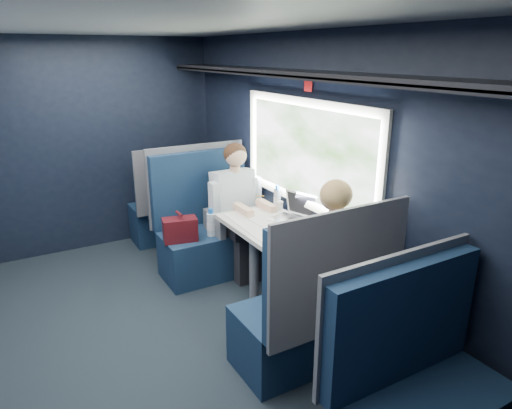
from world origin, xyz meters
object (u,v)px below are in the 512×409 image
man (238,204)px  cup (279,206)px  bottle_small (277,198)px  seat_bay_far (313,314)px  woman (328,256)px  table (270,234)px  seat_row_front (176,207)px  seat_bay_near (208,232)px  laptop (296,213)px  seat_row_back (418,398)px

man → cup: size_ratio=16.42×
bottle_small → seat_bay_far: bearing=-111.3°
woman → seat_bay_far: bearing=-146.2°
table → man: man is taller
man → seat_row_front: bearing=102.8°
seat_bay_near → man: size_ratio=0.95×
seat_bay_far → laptop: 1.05m
seat_bay_near → seat_bay_far: 1.74m
seat_bay_far → seat_row_front: seat_bay_far is taller
table → seat_row_back: 1.82m
laptop → cup: size_ratio=4.99×
seat_row_front → seat_row_back: bearing=-90.0°
seat_row_front → laptop: size_ratio=2.89×
seat_bay_near → table: bearing=-77.4°
seat_row_front → man: bearing=-77.2°
table → seat_row_front: (-0.18, 1.80, -0.25)m
seat_row_front → cup: 1.61m
cup → bottle_small: bearing=83.6°
cup → seat_row_front: bearing=107.6°
seat_bay_far → seat_row_back: 0.92m
seat_bay_far → bottle_small: seat_bay_far is taller
seat_row_back → woman: woman is taller
seat_bay_far → seat_row_front: bearing=90.0°
table → seat_row_back: (-0.18, -1.80, -0.25)m
table → cup: (0.29, 0.30, 0.12)m
seat_bay_far → bottle_small: bearing=68.7°
seat_row_front → man: 1.17m
table → cup: bearing=46.1°
seat_bay_near → cup: 0.83m
table → woman: 0.71m
seat_row_back → cup: 2.18m
seat_row_front → laptop: bearing=-76.1°
seat_row_front → cup: seat_row_front is taller
woman → bottle_small: (0.23, 1.06, 0.11)m
seat_bay_far → bottle_small: 1.39m
bottle_small → seat_row_back: bearing=-102.6°
table → bottle_small: bearing=49.9°
man → bottle_small: (0.23, -0.35, 0.12)m
table → laptop: size_ratio=2.49×
man → cup: (0.22, -0.40, 0.06)m
bottle_small → cup: size_ratio=2.77×
seat_row_back → laptop: 1.88m
seat_row_front → bottle_small: 1.58m
woman → bottle_small: size_ratio=5.93×
laptop → woman: bearing=-105.9°
seat_bay_near → woman: 1.63m
woman → laptop: (0.20, 0.70, 0.08)m
seat_bay_far → laptop: size_ratio=3.13×
man → woman: (0.00, -1.41, 0.01)m
seat_bay_far → laptop: (0.45, 0.86, 0.40)m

